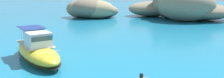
% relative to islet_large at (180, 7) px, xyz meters
% --- Properties ---
extents(islet_large, '(31.12, 24.48, 7.93)m').
position_rel_islet_large_xyz_m(islet_large, '(0.00, 0.00, 0.00)').
color(islet_large, '#84755B').
rests_on(islet_large, ground).
extents(islet_small, '(16.85, 12.64, 5.63)m').
position_rel_islet_large_xyz_m(islet_small, '(-24.30, -3.09, -0.74)').
color(islet_small, '#84755B').
rests_on(islet_small, ground).
extents(motorboat_yellow, '(9.52, 9.35, 3.21)m').
position_rel_islet_large_xyz_m(motorboat_yellow, '(-17.02, -43.09, -2.21)').
color(motorboat_yellow, yellow).
rests_on(motorboat_yellow, ground).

